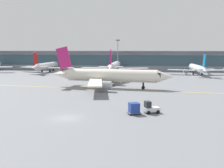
{
  "coord_description": "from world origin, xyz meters",
  "views": [
    {
      "loc": [
        12.51,
        -39.09,
        10.99
      ],
      "look_at": [
        4.93,
        18.49,
        3.0
      ],
      "focal_mm": 42.18,
      "sensor_mm": 36.0,
      "label": 1
    }
  ],
  "objects_px": {
    "gate_airplane_3": "(197,68)",
    "taxiing_regional_jet": "(110,76)",
    "cargo_dolly_lead": "(134,108)",
    "gate_airplane_1": "(47,66)",
    "baggage_tug": "(150,108)",
    "apron_light_mast_1": "(118,54)",
    "gate_airplane_2": "(114,66)"
  },
  "relations": [
    {
      "from": "gate_airplane_2",
      "to": "taxiing_regional_jet",
      "type": "relative_size",
      "value": 0.92
    },
    {
      "from": "gate_airplane_1",
      "to": "gate_airplane_3",
      "type": "xyz_separation_m",
      "value": [
        66.04,
        -3.33,
        -0.18
      ]
    },
    {
      "from": "taxiing_regional_jet",
      "to": "baggage_tug",
      "type": "xyz_separation_m",
      "value": [
        10.63,
        -26.95,
        -2.53
      ]
    },
    {
      "from": "apron_light_mast_1",
      "to": "taxiing_regional_jet",
      "type": "bearing_deg",
      "value": -86.01
    },
    {
      "from": "baggage_tug",
      "to": "apron_light_mast_1",
      "type": "height_order",
      "value": "apron_light_mast_1"
    },
    {
      "from": "gate_airplane_1",
      "to": "apron_light_mast_1",
      "type": "distance_m",
      "value": 33.27
    },
    {
      "from": "gate_airplane_3",
      "to": "baggage_tug",
      "type": "height_order",
      "value": "gate_airplane_3"
    },
    {
      "from": "taxiing_regional_jet",
      "to": "gate_airplane_2",
      "type": "bearing_deg",
      "value": 101.31
    },
    {
      "from": "taxiing_regional_jet",
      "to": "apron_light_mast_1",
      "type": "relative_size",
      "value": 2.33
    },
    {
      "from": "baggage_tug",
      "to": "cargo_dolly_lead",
      "type": "distance_m",
      "value": 2.96
    },
    {
      "from": "gate_airplane_2",
      "to": "gate_airplane_3",
      "type": "bearing_deg",
      "value": -92.05
    },
    {
      "from": "gate_airplane_3",
      "to": "taxiing_regional_jet",
      "type": "height_order",
      "value": "taxiing_regional_jet"
    },
    {
      "from": "taxiing_regional_jet",
      "to": "baggage_tug",
      "type": "distance_m",
      "value": 29.08
    },
    {
      "from": "taxiing_regional_jet",
      "to": "cargo_dolly_lead",
      "type": "distance_m",
      "value": 29.27
    },
    {
      "from": "gate_airplane_1",
      "to": "apron_light_mast_1",
      "type": "bearing_deg",
      "value": -72.58
    },
    {
      "from": "gate_airplane_2",
      "to": "gate_airplane_3",
      "type": "distance_m",
      "value": 34.62
    },
    {
      "from": "gate_airplane_2",
      "to": "gate_airplane_3",
      "type": "height_order",
      "value": "gate_airplane_2"
    },
    {
      "from": "baggage_tug",
      "to": "apron_light_mast_1",
      "type": "relative_size",
      "value": 0.2
    },
    {
      "from": "gate_airplane_1",
      "to": "baggage_tug",
      "type": "relative_size",
      "value": 9.61
    },
    {
      "from": "apron_light_mast_1",
      "to": "gate_airplane_1",
      "type": "bearing_deg",
      "value": -165.25
    },
    {
      "from": "gate_airplane_2",
      "to": "gate_airplane_1",
      "type": "bearing_deg",
      "value": 85.31
    },
    {
      "from": "gate_airplane_1",
      "to": "gate_airplane_2",
      "type": "distance_m",
      "value": 31.53
    },
    {
      "from": "gate_airplane_1",
      "to": "gate_airplane_3",
      "type": "bearing_deg",
      "value": -90.21
    },
    {
      "from": "gate_airplane_3",
      "to": "taxiing_regional_jet",
      "type": "bearing_deg",
      "value": 140.18
    },
    {
      "from": "taxiing_regional_jet",
      "to": "cargo_dolly_lead",
      "type": "bearing_deg",
      "value": -68.39
    },
    {
      "from": "gate_airplane_1",
      "to": "gate_airplane_2",
      "type": "bearing_deg",
      "value": -91.6
    },
    {
      "from": "gate_airplane_1",
      "to": "baggage_tug",
      "type": "height_order",
      "value": "gate_airplane_1"
    },
    {
      "from": "cargo_dolly_lead",
      "to": "gate_airplane_1",
      "type": "bearing_deg",
      "value": 98.16
    },
    {
      "from": "taxiing_regional_jet",
      "to": "gate_airplane_1",
      "type": "bearing_deg",
      "value": 134.41
    },
    {
      "from": "gate_airplane_2",
      "to": "baggage_tug",
      "type": "height_order",
      "value": "gate_airplane_2"
    },
    {
      "from": "gate_airplane_1",
      "to": "gate_airplane_3",
      "type": "distance_m",
      "value": 66.13
    },
    {
      "from": "gate_airplane_3",
      "to": "baggage_tug",
      "type": "bearing_deg",
      "value": 160.44
    }
  ]
}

